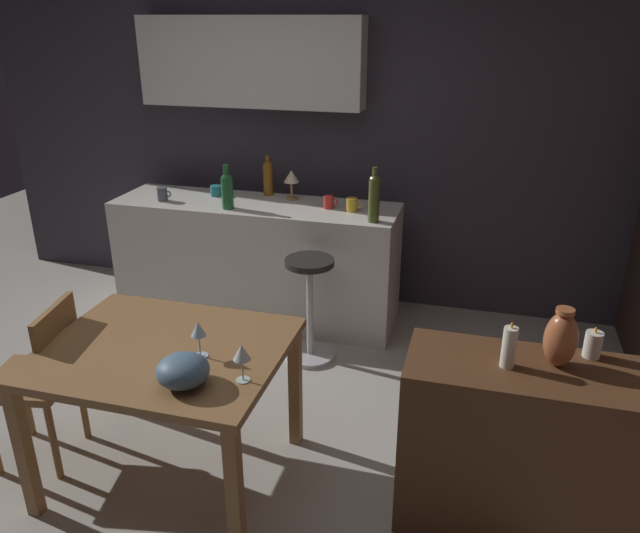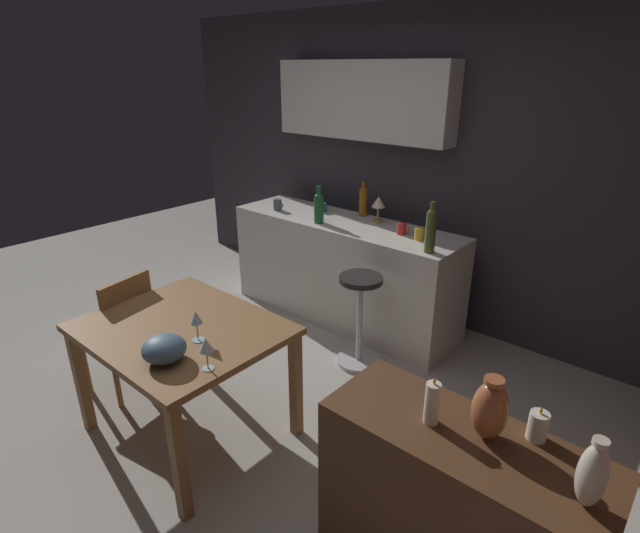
# 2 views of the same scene
# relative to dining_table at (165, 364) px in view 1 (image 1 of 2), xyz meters

# --- Properties ---
(ground_plane) EXTENTS (9.00, 9.00, 0.00)m
(ground_plane) POSITION_rel_dining_table_xyz_m (-0.08, 0.28, -0.65)
(ground_plane) COLOR #B7B2A8
(wall_kitchen_back) EXTENTS (5.20, 0.33, 2.60)m
(wall_kitchen_back) POSITION_rel_dining_table_xyz_m (-0.14, 2.35, 0.77)
(wall_kitchen_back) COLOR #38333D
(wall_kitchen_back) RESTS_ON ground_plane
(dining_table) EXTENTS (1.12, 0.92, 0.74)m
(dining_table) POSITION_rel_dining_table_xyz_m (0.00, 0.00, 0.00)
(dining_table) COLOR olive
(dining_table) RESTS_ON ground_plane
(kitchen_counter) EXTENTS (2.10, 0.60, 0.90)m
(kitchen_counter) POSITION_rel_dining_table_xyz_m (-0.24, 1.81, -0.20)
(kitchen_counter) COLOR silver
(kitchen_counter) RESTS_ON ground_plane
(sideboard_cabinet) EXTENTS (1.10, 0.44, 0.82)m
(sideboard_cabinet) POSITION_rel_dining_table_xyz_m (1.67, 0.13, -0.24)
(sideboard_cabinet) COLOR #56351E
(sideboard_cabinet) RESTS_ON ground_plane
(chair_near_window) EXTENTS (0.47, 0.47, 0.88)m
(chair_near_window) POSITION_rel_dining_table_xyz_m (-0.68, -0.04, -0.15)
(chair_near_window) COLOR olive
(chair_near_window) RESTS_ON ground_plane
(bar_stool) EXTENTS (0.34, 0.34, 0.72)m
(bar_stool) POSITION_rel_dining_table_xyz_m (0.33, 1.29, -0.26)
(bar_stool) COLOR #262323
(bar_stool) RESTS_ON ground_plane
(wine_glass_left) EXTENTS (0.07, 0.07, 0.17)m
(wine_glass_left) POSITION_rel_dining_table_xyz_m (0.47, -0.16, 0.22)
(wine_glass_left) COLOR silver
(wine_glass_left) RESTS_ON dining_table
(wine_glass_right) EXTENTS (0.07, 0.07, 0.17)m
(wine_glass_right) POSITION_rel_dining_table_xyz_m (0.21, -0.03, 0.22)
(wine_glass_right) COLOR silver
(wine_glass_right) RESTS_ON dining_table
(fruit_bowl) EXTENTS (0.22, 0.22, 0.13)m
(fruit_bowl) POSITION_rel_dining_table_xyz_m (0.24, -0.25, 0.16)
(fruit_bowl) COLOR slate
(fruit_bowl) RESTS_ON dining_table
(wine_bottle_olive) EXTENTS (0.07, 0.07, 0.37)m
(wine_bottle_olive) POSITION_rel_dining_table_xyz_m (0.68, 1.62, 0.43)
(wine_bottle_olive) COLOR #475623
(wine_bottle_olive) RESTS_ON kitchen_counter
(wine_bottle_green) EXTENTS (0.08, 0.08, 0.31)m
(wine_bottle_green) POSITION_rel_dining_table_xyz_m (-0.37, 1.64, 0.39)
(wine_bottle_green) COLOR #1E592D
(wine_bottle_green) RESTS_ON kitchen_counter
(wine_bottle_amber) EXTENTS (0.08, 0.08, 0.30)m
(wine_bottle_amber) POSITION_rel_dining_table_xyz_m (-0.21, 2.05, 0.40)
(wine_bottle_amber) COLOR #8C5114
(wine_bottle_amber) RESTS_ON kitchen_counter
(cup_slate) EXTENTS (0.11, 0.07, 0.10)m
(cup_slate) POSITION_rel_dining_table_xyz_m (-0.91, 1.69, 0.30)
(cup_slate) COLOR #515660
(cup_slate) RESTS_ON kitchen_counter
(cup_mustard) EXTENTS (0.11, 0.08, 0.09)m
(cup_mustard) POSITION_rel_dining_table_xyz_m (0.49, 1.81, 0.30)
(cup_mustard) COLOR gold
(cup_mustard) RESTS_ON kitchen_counter
(cup_red) EXTENTS (0.11, 0.07, 0.09)m
(cup_red) POSITION_rel_dining_table_xyz_m (0.32, 1.83, 0.30)
(cup_red) COLOR red
(cup_red) RESTS_ON kitchen_counter
(cup_teal) EXTENTS (0.12, 0.09, 0.08)m
(cup_teal) POSITION_rel_dining_table_xyz_m (-0.58, 1.92, 0.29)
(cup_teal) COLOR teal
(cup_teal) RESTS_ON kitchen_counter
(counter_lamp) EXTENTS (0.11, 0.11, 0.22)m
(counter_lamp) POSITION_rel_dining_table_xyz_m (-0.00, 1.97, 0.41)
(counter_lamp) COLOR #A58447
(counter_lamp) RESTS_ON kitchen_counter
(pillar_candle_tall) EXTENTS (0.07, 0.07, 0.14)m
(pillar_candle_tall) POSITION_rel_dining_table_xyz_m (1.88, 0.29, 0.23)
(pillar_candle_tall) COLOR white
(pillar_candle_tall) RESTS_ON sideboard_cabinet
(pillar_candle_short) EXTENTS (0.06, 0.06, 0.20)m
(pillar_candle_short) POSITION_rel_dining_table_xyz_m (1.53, 0.11, 0.26)
(pillar_candle_short) COLOR white
(pillar_candle_short) RESTS_ON sideboard_cabinet
(vase_copper) EXTENTS (0.13, 0.13, 0.26)m
(vase_copper) POSITION_rel_dining_table_xyz_m (1.73, 0.18, 0.30)
(vase_copper) COLOR #B26038
(vase_copper) RESTS_ON sideboard_cabinet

